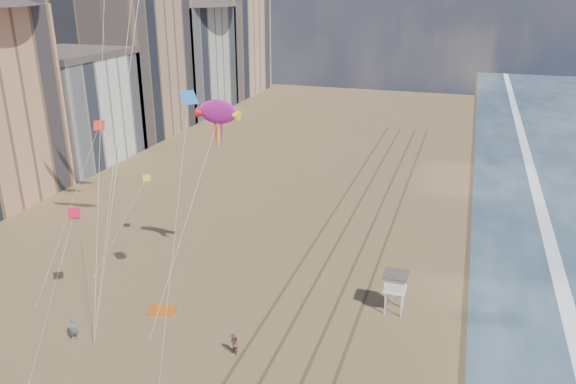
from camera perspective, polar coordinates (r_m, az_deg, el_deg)
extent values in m
plane|color=#42301E|center=(63.35, 21.67, -5.77)|extent=(260.00, 260.00, 0.00)
plane|color=white|center=(63.88, 25.43, -6.13)|extent=(260.00, 260.00, 0.00)
cube|color=brown|center=(56.00, 1.01, -7.72)|extent=(0.28, 120.00, 0.01)
cube|color=brown|center=(55.44, 3.40, -8.07)|extent=(0.28, 120.00, 0.01)
cube|color=brown|center=(54.91, 6.26, -8.47)|extent=(0.28, 120.00, 0.01)
cube|color=brown|center=(54.59, 8.55, -8.77)|extent=(0.28, 120.00, 0.01)
cube|color=silver|center=(93.73, -21.02, 7.79)|extent=(14.00, 18.00, 16.00)
cube|color=#473D38|center=(92.42, -21.70, 12.92)|extent=(14.28, 18.36, 1.00)
cube|color=tan|center=(107.72, -15.89, 13.12)|extent=(16.00, 20.00, 28.00)
cube|color=#BCB2A3|center=(124.89, -10.46, 13.08)|extent=(15.00, 22.00, 22.00)
cube|color=tan|center=(144.52, -6.50, 15.06)|extent=(16.00, 24.00, 26.00)
cylinder|color=silver|center=(49.05, 9.82, -11.14)|extent=(0.13, 0.13, 2.02)
cylinder|color=silver|center=(48.94, 11.41, -11.34)|extent=(0.13, 0.13, 2.02)
cylinder|color=silver|center=(50.20, 10.06, -10.36)|extent=(0.13, 0.13, 2.02)
cylinder|color=silver|center=(50.09, 11.61, -10.55)|extent=(0.13, 0.13, 2.02)
cube|color=silver|center=(48.97, 10.82, -9.66)|extent=(1.79, 1.79, 0.13)
cube|color=silver|center=(48.64, 10.87, -8.98)|extent=(1.68, 1.68, 1.23)
cube|color=#473D38|center=(48.29, 10.93, -8.22)|extent=(2.02, 2.02, 0.11)
cube|color=#DC5712|center=(50.33, -12.68, -11.66)|extent=(2.54, 1.96, 0.25)
ellipsoid|color=#961778|center=(48.33, -7.14, 8.09)|extent=(3.95, 0.74, 2.35)
cone|color=red|center=(48.97, -8.65, 7.97)|extent=(1.06, 0.88, 0.88)
cone|color=yellow|center=(47.79, -5.58, 7.79)|extent=(1.06, 0.88, 0.88)
cylinder|color=silver|center=(47.07, -10.39, -3.42)|extent=(0.03, 0.03, 18.54)
imported|color=slate|center=(48.43, -20.92, -12.86)|extent=(0.83, 0.81, 1.91)
imported|color=#95624C|center=(43.98, -5.50, -15.20)|extent=(1.10, 1.05, 1.80)
plane|color=yellow|center=(59.19, -14.16, 1.41)|extent=(1.28, 1.25, 0.43)
plane|color=red|center=(47.73, -20.89, -1.99)|extent=(1.63, 1.61, 0.47)
plane|color=blue|center=(39.67, -10.03, 9.45)|extent=(1.72, 1.73, 0.78)
plane|color=red|center=(57.08, -18.63, 6.44)|extent=(1.74, 1.68, 0.69)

